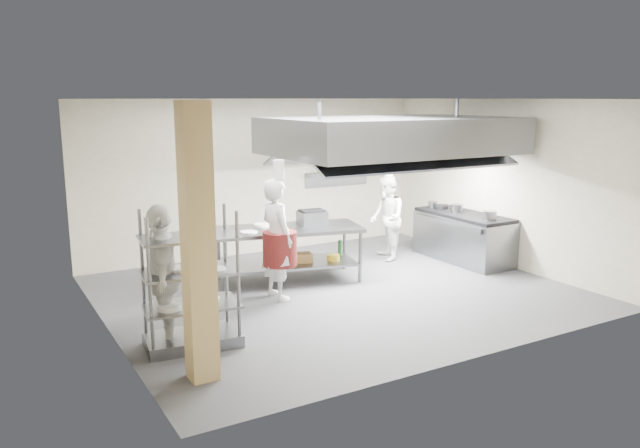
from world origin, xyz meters
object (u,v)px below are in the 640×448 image
pass_rack (190,279)px  cooking_range (463,238)px  griddle (312,218)px  chef_plating (162,277)px  stockpot (457,208)px  chef_line (387,218)px  chef_head (277,239)px  island (289,254)px

pass_rack → cooking_range: bearing=20.7°
cooking_range → griddle: (-2.98, 0.50, 0.60)m
chef_plating → griddle: 3.59m
chef_plating → stockpot: size_ratio=7.83×
pass_rack → chef_line: bearing=32.5°
chef_head → stockpot: chef_head is taller
chef_head → stockpot: size_ratio=8.12×
chef_line → cooking_range: bearing=80.0°
cooking_range → chef_head: bearing=-175.8°
chef_plating → stockpot: 6.20m
pass_rack → stockpot: 5.95m
chef_head → griddle: bearing=-57.9°
island → griddle: size_ratio=5.28×
chef_plating → griddle: (3.10, 1.80, 0.13)m
cooking_range → chef_plating: 6.24m
stockpot → chef_line: bearing=152.6°
island → chef_line: (2.23, 0.32, 0.34)m
chef_plating → griddle: size_ratio=3.94×
chef_head → stockpot: bearing=-88.4°
griddle → chef_plating: bearing=-143.7°
cooking_range → griddle: bearing=170.5°
island → griddle: 0.74m
cooking_range → stockpot: stockpot is taller
cooking_range → chef_head: 4.08m
island → pass_rack: pass_rack is taller
chef_line → stockpot: (1.18, -0.61, 0.18)m
chef_line → griddle: 1.78m
griddle → cooking_range: bearing=-3.4°
pass_rack → chef_plating: (-0.30, 0.16, 0.04)m
chef_line → chef_plating: (-4.85, -2.07, 0.09)m
pass_rack → chef_line: 5.06m
pass_rack → cooking_range: pass_rack is taller
pass_rack → chef_head: chef_head is taller
chef_head → stockpot: 4.02m
chef_head → chef_plating: size_ratio=1.04×
cooking_range → chef_head: chef_head is taller
chef_line → chef_head: bearing=-47.7°
island → chef_plating: size_ratio=1.34×
chef_plating → stockpot: chef_plating is taller
island → chef_plating: bearing=-132.5°
chef_head → griddle: (1.06, 0.80, 0.09)m
pass_rack → chef_plating: chef_plating is taller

